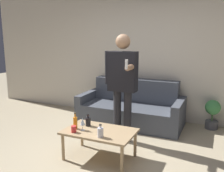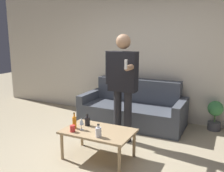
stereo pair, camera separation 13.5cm
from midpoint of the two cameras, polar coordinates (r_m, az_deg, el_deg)
The scene contains 11 objects.
ground_plane at distance 3.52m, azimuth -2.30°, elevation -17.84°, with size 16.00×16.00×0.00m, color tan.
wall_back at distance 5.22m, azimuth 9.76°, elevation 7.22°, with size 8.00×0.06×2.70m.
couch at distance 5.00m, azimuth 5.69°, elevation -5.13°, with size 2.01×0.92×0.85m.
coffee_table at distance 3.57m, azimuth -2.06°, elevation -10.76°, with size 0.99×0.61×0.42m.
bottle_orange at distance 3.63m, azimuth -7.52°, elevation -8.17°, with size 0.06×0.06×0.23m.
bottle_green at distance 3.31m, azimuth -1.93°, elevation -10.43°, with size 0.08×0.08×0.18m.
bottle_dark at distance 3.72m, azimuth -4.61°, elevation -7.98°, with size 0.08×0.08×0.18m.
wine_glass_near at distance 3.55m, azimuth -5.91°, elevation -8.08°, with size 0.07×0.07×0.18m.
cup_on_table at distance 3.52m, azimuth -7.91°, elevation -9.61°, with size 0.07×0.07×0.09m.
person_standing_front at distance 3.98m, azimuth 3.40°, elevation 1.39°, with size 0.54×0.45×1.74m.
potted_plant at distance 5.00m, azimuth 23.22°, elevation -5.75°, with size 0.28×0.28×0.55m.
Camera 2 is at (1.53, -2.66, 1.72)m, focal length 40.00 mm.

